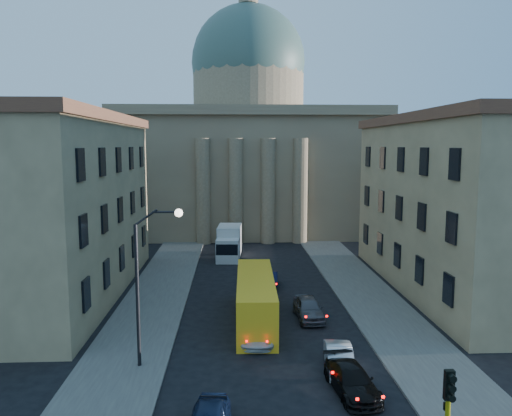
# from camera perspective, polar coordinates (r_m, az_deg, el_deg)

# --- Properties ---
(sidewalk_left) EXTENTS (5.00, 60.00, 0.15)m
(sidewalk_left) POSITION_cam_1_polar(r_m,az_deg,el_deg) (38.83, -11.91, -11.10)
(sidewalk_left) COLOR #4E4C48
(sidewalk_left) RESTS_ON ground
(sidewalk_right) EXTENTS (5.00, 60.00, 0.15)m
(sidewalk_right) POSITION_cam_1_polar(r_m,az_deg,el_deg) (39.82, 13.48, -10.68)
(sidewalk_right) COLOR #4E4C48
(sidewalk_right) RESTS_ON ground
(church) EXTENTS (68.02, 28.76, 36.60)m
(church) POSITION_cam_1_polar(r_m,az_deg,el_deg) (73.87, -0.85, 7.00)
(church) COLOR brown
(church) RESTS_ON ground
(building_left) EXTENTS (11.60, 26.60, 14.70)m
(building_left) POSITION_cam_1_polar(r_m,az_deg,el_deg) (43.23, -22.49, 0.36)
(building_left) COLOR tan
(building_left) RESTS_ON ground
(building_right) EXTENTS (11.60, 26.60, 14.70)m
(building_right) POSITION_cam_1_polar(r_m,az_deg,el_deg) (45.00, 22.79, 0.59)
(building_right) COLOR tan
(building_right) RESTS_ON ground
(traffic_light) EXTENTS (0.34, 0.29, 4.30)m
(traffic_light) POSITION_cam_1_polar(r_m,az_deg,el_deg) (20.44, 21.04, -21.30)
(traffic_light) COLOR yellow
(traffic_light) RESTS_ON ground
(street_lamp) EXTENTS (2.62, 0.44, 8.83)m
(street_lamp) POSITION_cam_1_polar(r_m,az_deg,el_deg) (27.66, -12.37, -7.39)
(street_lamp) COLOR black
(street_lamp) RESTS_ON ground
(car_right_near) EXTENTS (1.76, 4.11, 1.32)m
(car_right_near) POSITION_cam_1_polar(r_m,az_deg,el_deg) (28.66, 9.49, -16.59)
(car_right_near) COLOR #A7AAAE
(car_right_near) RESTS_ON ground
(car_left_mid) EXTENTS (2.45, 4.77, 1.29)m
(car_left_mid) POSITION_cam_1_polar(r_m,az_deg,el_deg) (32.00, 0.19, -13.91)
(car_left_mid) COLOR silver
(car_left_mid) RESTS_ON ground
(car_right_mid) EXTENTS (2.40, 4.77, 1.33)m
(car_right_mid) POSITION_cam_1_polar(r_m,az_deg,el_deg) (26.45, 10.89, -18.73)
(car_right_mid) COLOR black
(car_right_mid) RESTS_ON ground
(car_right_far) EXTENTS (1.97, 4.52, 1.51)m
(car_right_far) POSITION_cam_1_polar(r_m,az_deg,el_deg) (36.03, 6.02, -11.30)
(car_right_far) COLOR #4E4D53
(car_right_far) RESTS_ON ground
(car_right_distant) EXTENTS (1.69, 3.97, 1.27)m
(car_right_distant) POSITION_cam_1_polar(r_m,az_deg,el_deg) (43.44, 1.58, -8.19)
(car_right_distant) COLOR black
(car_right_distant) RESTS_ON ground
(city_bus) EXTENTS (2.80, 11.10, 3.11)m
(city_bus) POSITION_cam_1_polar(r_m,az_deg,el_deg) (35.07, -0.06, -10.21)
(city_bus) COLOR yellow
(city_bus) RESTS_ON ground
(box_truck) EXTENTS (2.77, 6.28, 3.37)m
(box_truck) POSITION_cam_1_polar(r_m,az_deg,el_deg) (54.21, -3.10, -4.04)
(box_truck) COLOR silver
(box_truck) RESTS_ON ground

